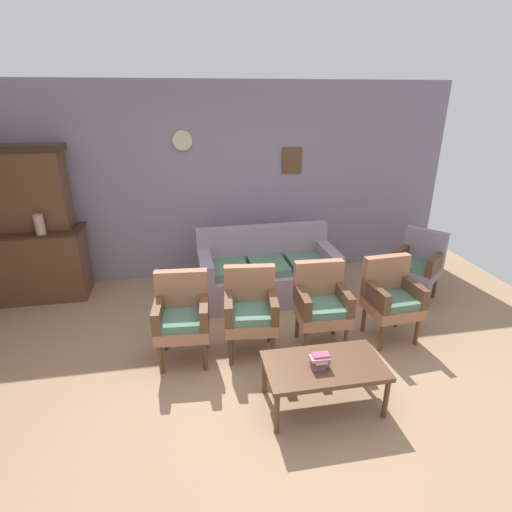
{
  "coord_description": "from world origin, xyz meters",
  "views": [
    {
      "loc": [
        -0.62,
        -2.94,
        2.5
      ],
      "look_at": [
        0.11,
        1.09,
        0.85
      ],
      "focal_mm": 28.06,
      "sensor_mm": 36.0,
      "label": 1
    }
  ],
  "objects_px": {
    "vase_on_cabinet": "(39,224)",
    "armchair_row_middle": "(321,302)",
    "floral_couch": "(267,273)",
    "armchair_near_cabinet": "(391,296)",
    "armchair_near_couch_end": "(250,308)",
    "wingback_chair_by_fireplace": "(419,262)",
    "coffee_table": "(324,368)",
    "side_cabinet": "(41,264)",
    "floor_vase_by_wall": "(421,251)",
    "book_stack_on_table": "(320,361)",
    "armchair_by_doorway": "(182,314)"
  },
  "relations": [
    {
      "from": "vase_on_cabinet",
      "to": "armchair_row_middle",
      "type": "height_order",
      "value": "vase_on_cabinet"
    },
    {
      "from": "floral_couch",
      "to": "armchair_near_cabinet",
      "type": "height_order",
      "value": "same"
    },
    {
      "from": "floral_couch",
      "to": "armchair_near_couch_end",
      "type": "relative_size",
      "value": 1.98
    },
    {
      "from": "vase_on_cabinet",
      "to": "armchair_row_middle",
      "type": "xyz_separation_m",
      "value": [
        3.08,
        -1.51,
        -0.55
      ]
    },
    {
      "from": "armchair_near_cabinet",
      "to": "armchair_near_couch_end",
      "type": "bearing_deg",
      "value": 179.85
    },
    {
      "from": "armchair_near_couch_end",
      "to": "wingback_chair_by_fireplace",
      "type": "bearing_deg",
      "value": 18.69
    },
    {
      "from": "floral_couch",
      "to": "wingback_chair_by_fireplace",
      "type": "xyz_separation_m",
      "value": [
        1.92,
        -0.38,
        0.17
      ]
    },
    {
      "from": "coffee_table",
      "to": "floral_couch",
      "type": "bearing_deg",
      "value": 91.59
    },
    {
      "from": "floral_couch",
      "to": "armchair_near_couch_end",
      "type": "distance_m",
      "value": 1.25
    },
    {
      "from": "floral_couch",
      "to": "coffee_table",
      "type": "relative_size",
      "value": 1.78
    },
    {
      "from": "side_cabinet",
      "to": "armchair_row_middle",
      "type": "bearing_deg",
      "value": -27.65
    },
    {
      "from": "armchair_row_middle",
      "to": "floor_vase_by_wall",
      "type": "height_order",
      "value": "armchair_row_middle"
    },
    {
      "from": "wingback_chair_by_fireplace",
      "to": "floor_vase_by_wall",
      "type": "distance_m",
      "value": 0.98
    },
    {
      "from": "wingback_chair_by_fireplace",
      "to": "book_stack_on_table",
      "type": "distance_m",
      "value": 2.58
    },
    {
      "from": "armchair_row_middle",
      "to": "book_stack_on_table",
      "type": "distance_m",
      "value": 0.99
    },
    {
      "from": "armchair_row_middle",
      "to": "coffee_table",
      "type": "xyz_separation_m",
      "value": [
        -0.28,
        -0.9,
        -0.12
      ]
    },
    {
      "from": "floral_couch",
      "to": "wingback_chair_by_fireplace",
      "type": "relative_size",
      "value": 1.98
    },
    {
      "from": "wingback_chair_by_fireplace",
      "to": "vase_on_cabinet",
      "type": "bearing_deg",
      "value": 171.35
    },
    {
      "from": "armchair_by_doorway",
      "to": "armchair_near_couch_end",
      "type": "height_order",
      "value": "same"
    },
    {
      "from": "armchair_row_middle",
      "to": "book_stack_on_table",
      "type": "relative_size",
      "value": 5.58
    },
    {
      "from": "vase_on_cabinet",
      "to": "armchair_by_doorway",
      "type": "xyz_separation_m",
      "value": [
        1.65,
        -1.5,
        -0.55
      ]
    },
    {
      "from": "floral_couch",
      "to": "floor_vase_by_wall",
      "type": "distance_m",
      "value": 2.51
    },
    {
      "from": "side_cabinet",
      "to": "coffee_table",
      "type": "relative_size",
      "value": 1.16
    },
    {
      "from": "armchair_near_cabinet",
      "to": "armchair_by_doorway",
      "type": "bearing_deg",
      "value": 179.85
    },
    {
      "from": "coffee_table",
      "to": "book_stack_on_table",
      "type": "distance_m",
      "value": 0.13
    },
    {
      "from": "armchair_by_doorway",
      "to": "armchair_near_couch_end",
      "type": "relative_size",
      "value": 1.0
    },
    {
      "from": "armchair_by_doorway",
      "to": "wingback_chair_by_fireplace",
      "type": "relative_size",
      "value": 1.0
    },
    {
      "from": "side_cabinet",
      "to": "floral_couch",
      "type": "relative_size",
      "value": 0.65
    },
    {
      "from": "armchair_by_doorway",
      "to": "book_stack_on_table",
      "type": "bearing_deg",
      "value": -40.49
    },
    {
      "from": "vase_on_cabinet",
      "to": "armchair_near_couch_end",
      "type": "bearing_deg",
      "value": -32.8
    },
    {
      "from": "floral_couch",
      "to": "coffee_table",
      "type": "bearing_deg",
      "value": -88.41
    },
    {
      "from": "armchair_near_cabinet",
      "to": "book_stack_on_table",
      "type": "height_order",
      "value": "armchair_near_cabinet"
    },
    {
      "from": "armchair_row_middle",
      "to": "book_stack_on_table",
      "type": "bearing_deg",
      "value": -109.69
    },
    {
      "from": "armchair_row_middle",
      "to": "armchair_near_cabinet",
      "type": "bearing_deg",
      "value": 0.17
    },
    {
      "from": "armchair_near_couch_end",
      "to": "coffee_table",
      "type": "xyz_separation_m",
      "value": [
        0.47,
        -0.9,
        -0.12
      ]
    },
    {
      "from": "side_cabinet",
      "to": "floor_vase_by_wall",
      "type": "relative_size",
      "value": 1.83
    },
    {
      "from": "armchair_near_couch_end",
      "to": "wingback_chair_by_fireplace",
      "type": "distance_m",
      "value": 2.47
    },
    {
      "from": "vase_on_cabinet",
      "to": "coffee_table",
      "type": "xyz_separation_m",
      "value": [
        2.8,
        -2.41,
        -0.68
      ]
    },
    {
      "from": "coffee_table",
      "to": "book_stack_on_table",
      "type": "xyz_separation_m",
      "value": [
        -0.06,
        -0.03,
        0.11
      ]
    },
    {
      "from": "coffee_table",
      "to": "floor_vase_by_wall",
      "type": "relative_size",
      "value": 1.59
    },
    {
      "from": "vase_on_cabinet",
      "to": "book_stack_on_table",
      "type": "distance_m",
      "value": 3.72
    },
    {
      "from": "book_stack_on_table",
      "to": "side_cabinet",
      "type": "bearing_deg",
      "value": 137.84
    },
    {
      "from": "armchair_row_middle",
      "to": "floor_vase_by_wall",
      "type": "xyz_separation_m",
      "value": [
        2.14,
        1.59,
        -0.18
      ]
    },
    {
      "from": "floral_couch",
      "to": "armchair_by_doorway",
      "type": "relative_size",
      "value": 1.98
    },
    {
      "from": "side_cabinet",
      "to": "armchair_near_cabinet",
      "type": "relative_size",
      "value": 1.28
    },
    {
      "from": "floral_couch",
      "to": "armchair_row_middle",
      "type": "distance_m",
      "value": 1.23
    },
    {
      "from": "armchair_near_cabinet",
      "to": "wingback_chair_by_fireplace",
      "type": "distance_m",
      "value": 1.13
    },
    {
      "from": "armchair_row_middle",
      "to": "floor_vase_by_wall",
      "type": "bearing_deg",
      "value": 36.61
    },
    {
      "from": "floral_couch",
      "to": "side_cabinet",
      "type": "bearing_deg",
      "value": 169.89
    },
    {
      "from": "armchair_near_couch_end",
      "to": "wingback_chair_by_fireplace",
      "type": "relative_size",
      "value": 1.0
    }
  ]
}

